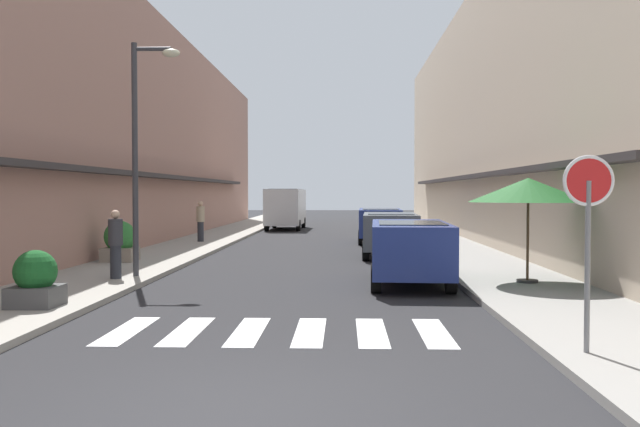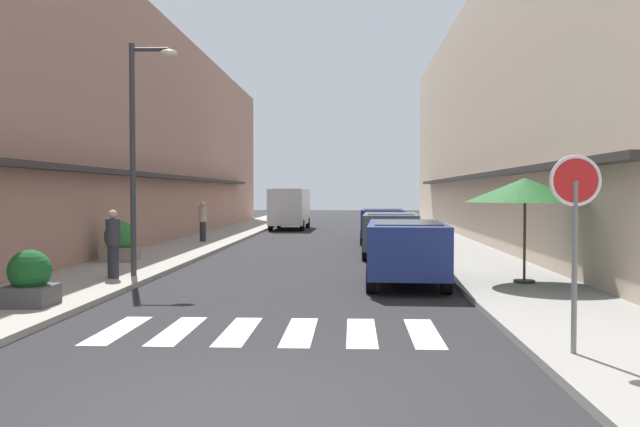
% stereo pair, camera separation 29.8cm
% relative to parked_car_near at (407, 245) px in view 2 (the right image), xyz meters
% --- Properties ---
extents(ground_plane, '(111.76, 111.76, 0.00)m').
position_rel_parked_car_near_xyz_m(ground_plane, '(-2.55, 11.01, -0.92)').
color(ground_plane, '#232326').
extents(sidewalk_left, '(2.85, 71.12, 0.12)m').
position_rel_parked_car_near_xyz_m(sidewalk_left, '(-7.57, 11.01, -0.86)').
color(sidewalk_left, '#9E998E').
rests_on(sidewalk_left, ground_plane).
extents(sidewalk_right, '(2.85, 71.12, 0.12)m').
position_rel_parked_car_near_xyz_m(sidewalk_right, '(2.47, 11.01, -0.86)').
color(sidewalk_right, gray).
rests_on(sidewalk_right, ground_plane).
extents(building_row_left, '(5.50, 47.72, 9.42)m').
position_rel_parked_car_near_xyz_m(building_row_left, '(-11.49, 12.55, 3.79)').
color(building_row_left, '#A87A6B').
rests_on(building_row_left, ground_plane).
extents(building_row_right, '(5.50, 47.72, 10.87)m').
position_rel_parked_car_near_xyz_m(building_row_right, '(6.39, 12.55, 4.51)').
color(building_row_right, '#C6B299').
rests_on(building_row_right, ground_plane).
extents(crosswalk, '(5.20, 2.20, 0.01)m').
position_rel_parked_car_near_xyz_m(crosswalk, '(-2.55, -5.45, -0.92)').
color(crosswalk, silver).
rests_on(crosswalk, ground_plane).
extents(parked_car_near, '(1.96, 4.31, 1.47)m').
position_rel_parked_car_near_xyz_m(parked_car_near, '(0.00, 0.00, 0.00)').
color(parked_car_near, navy).
rests_on(parked_car_near, ground_plane).
extents(parked_car_mid, '(1.95, 4.05, 1.47)m').
position_rel_parked_car_near_xyz_m(parked_car_mid, '(0.00, 6.74, -0.00)').
color(parked_car_mid, '#4C5156').
rests_on(parked_car_mid, ground_plane).
extents(parked_car_far, '(1.93, 4.33, 1.47)m').
position_rel_parked_car_near_xyz_m(parked_car_far, '(0.00, 13.12, 0.00)').
color(parked_car_far, navy).
rests_on(parked_car_far, ground_plane).
extents(delivery_van, '(2.10, 5.44, 2.37)m').
position_rel_parked_car_near_xyz_m(delivery_van, '(-4.94, 23.59, 0.48)').
color(delivery_van, silver).
rests_on(delivery_van, ground_plane).
extents(round_street_sign, '(0.65, 0.07, 2.51)m').
position_rel_parked_car_near_xyz_m(round_street_sign, '(1.54, -7.12, 1.12)').
color(round_street_sign, slate).
rests_on(round_street_sign, sidewalk_right).
extents(street_lamp, '(1.19, 0.28, 5.66)m').
position_rel_parked_car_near_xyz_m(street_lamp, '(-6.46, 0.51, 2.64)').
color(street_lamp, '#38383D').
rests_on(street_lamp, sidewalk_left).
extents(cafe_umbrella, '(2.68, 2.68, 2.37)m').
position_rel_parked_car_near_xyz_m(cafe_umbrella, '(2.62, -0.38, 1.28)').
color(cafe_umbrella, '#262626').
rests_on(cafe_umbrella, sidewalk_right).
extents(planter_corner, '(0.83, 0.83, 1.01)m').
position_rel_parked_car_near_xyz_m(planter_corner, '(-7.06, -3.95, -0.33)').
color(planter_corner, '#4C4C4C').
rests_on(planter_corner, sidewalk_left).
extents(planter_midblock, '(0.94, 0.94, 1.20)m').
position_rel_parked_car_near_xyz_m(planter_midblock, '(-8.19, 3.97, -0.23)').
color(planter_midblock, gray).
rests_on(planter_midblock, sidewalk_left).
extents(pedestrian_walking_near, '(0.34, 0.34, 1.63)m').
position_rel_parked_car_near_xyz_m(pedestrian_walking_near, '(-6.95, -0.04, 0.05)').
color(pedestrian_walking_near, '#282B33').
rests_on(pedestrian_walking_near, sidewalk_left).
extents(pedestrian_walking_far, '(0.34, 0.34, 1.69)m').
position_rel_parked_car_near_xyz_m(pedestrian_walking_far, '(-7.50, 12.01, 0.09)').
color(pedestrian_walking_far, '#282B33').
rests_on(pedestrian_walking_far, sidewalk_left).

